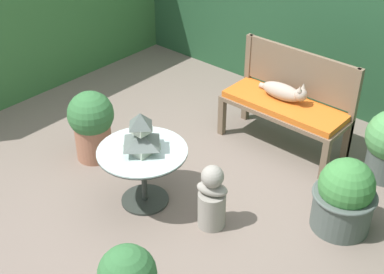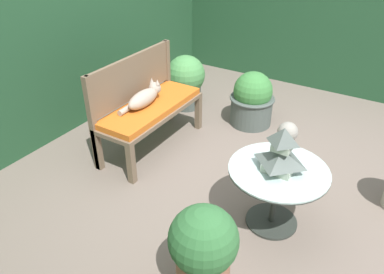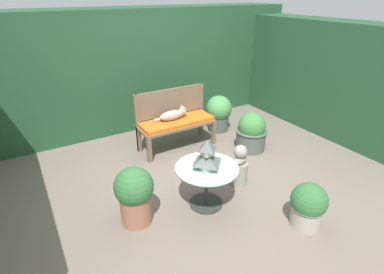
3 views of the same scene
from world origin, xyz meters
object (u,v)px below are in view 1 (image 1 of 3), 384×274
cat (284,92)px  pagoda_birdhouse (141,135)px  patio_table (143,161)px  potted_plant_hedge_corner (92,123)px  garden_bench (284,109)px  potted_plant_bench_right (344,197)px  garden_bust (212,199)px

cat → pagoda_birdhouse: size_ratio=1.58×
patio_table → pagoda_birdhouse: size_ratio=2.14×
cat → patio_table: 1.54m
patio_table → potted_plant_hedge_corner: potted_plant_hedge_corner is taller
garden_bench → cat: (-0.04, 0.04, 0.16)m
potted_plant_hedge_corner → potted_plant_bench_right: (2.20, 0.65, -0.07)m
pagoda_birdhouse → garden_bust: size_ratio=0.61×
patio_table → potted_plant_hedge_corner: size_ratio=1.08×
cat → potted_plant_bench_right: bearing=-35.5°
cat → potted_plant_bench_right: (1.03, -0.69, -0.27)m
cat → potted_plant_bench_right: size_ratio=0.87×
garden_bench → garden_bust: bearing=-80.9°
pagoda_birdhouse → patio_table: bearing=0.0°
garden_bench → garden_bust: 1.34m
garden_bench → garden_bust: size_ratio=2.14×
garden_bench → patio_table: patio_table is taller
garden_bench → potted_plant_bench_right: potted_plant_bench_right is taller
garden_bench → cat: cat is taller
cat → pagoda_birdhouse: pagoda_birdhouse is taller
patio_table → potted_plant_bench_right: (1.38, 0.80, -0.11)m
garden_bench → potted_plant_bench_right: bearing=-33.5°
potted_plant_hedge_corner → cat: bearing=48.8°
potted_plant_hedge_corner → garden_bench: bearing=47.0°
potted_plant_hedge_corner → potted_plant_bench_right: bearing=16.5°
potted_plant_bench_right → garden_bust: bearing=-139.6°
garden_bust → potted_plant_bench_right: bearing=21.1°
patio_table → garden_bust: bearing=13.3°
garden_bust → potted_plant_bench_right: size_ratio=0.91×
garden_bust → patio_table: bearing=174.1°
pagoda_birdhouse → potted_plant_bench_right: 1.64m
pagoda_birdhouse → potted_plant_bench_right: bearing=30.1°
pagoda_birdhouse → potted_plant_bench_right: size_ratio=0.55×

